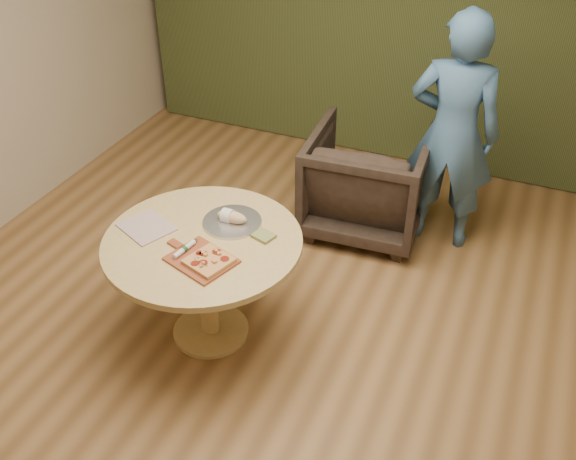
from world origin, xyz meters
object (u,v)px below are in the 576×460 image
Objects in this scene: serving_tray at (232,222)px; person_standing at (453,134)px; flatbread_pizza at (209,261)px; bread_roll at (231,216)px; armchair at (368,177)px; pizza_paddle at (200,259)px; cutlery_roll at (184,249)px; pedestal_table at (204,258)px.

serving_tray is 0.20× the size of person_standing.
person_standing is (0.96, 1.82, 0.11)m from flatbread_pizza.
flatbread_pizza is 2.06m from person_standing.
flatbread_pizza is 1.44× the size of bread_roll.
person_standing is (0.56, 0.09, 0.44)m from armchair.
bread_roll is 0.11× the size of person_standing.
person_standing is at bearing 53.66° from bread_roll.
bread_roll reaches higher than pizza_paddle.
serving_tray is at bearing 99.31° from flatbread_pizza.
cutlery_roll is 0.56× the size of serving_tray.
pizza_paddle is 0.40m from bread_roll.
armchair reaches higher than pizza_paddle.
bread_roll is 1.75m from person_standing.
pizza_paddle is at bearing -89.49° from serving_tray.
armchair is (0.57, 1.69, -0.33)m from cutlery_roll.
armchair is (0.40, 1.73, -0.33)m from flatbread_pizza.
pizza_paddle is at bearing 58.36° from person_standing.
cutlery_roll is at bearing 168.94° from flatbread_pizza.
armchair is at bearing 6.81° from person_standing.
cutlery_roll is at bearing 67.38° from armchair.
person_standing reaches higher than armchair.
cutlery_roll is at bearing -172.25° from pizza_paddle.
pedestal_table is at bearing 134.61° from pizza_paddle.
serving_tray is 0.40× the size of armchair.
bread_roll is at bearing 100.52° from flatbread_pizza.
flatbread_pizza is 0.16× the size of person_standing.
flatbread_pizza is (0.15, -0.19, 0.17)m from pedestal_table.
cutlery_roll is 1.03× the size of bread_roll.
flatbread_pizza is 0.42m from bread_roll.
serving_tray reaches higher than pedestal_table.
serving_tray is (0.11, 0.37, -0.02)m from cutlery_roll.
cutlery_roll is (-0.18, 0.03, 0.00)m from flatbread_pizza.
cutlery_roll is at bearing -104.97° from bread_roll.
armchair is 0.72m from person_standing.
bread_roll is (-0.01, 0.00, 0.04)m from serving_tray.
person_standing is (1.11, 1.63, 0.28)m from pedestal_table.
armchair is (0.46, 1.32, -0.31)m from serving_tray.
armchair is (0.46, 1.72, -0.31)m from pizza_paddle.
cutlery_roll is 2.12m from person_standing.
pizza_paddle is 0.53× the size of armchair.
person_standing is (1.03, 1.41, 0.13)m from serving_tray.
serving_tray is 1.84× the size of bread_roll.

